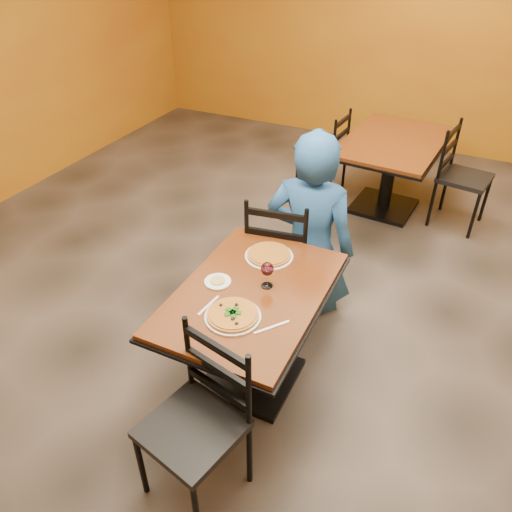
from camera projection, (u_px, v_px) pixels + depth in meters
The scene contains 18 objects.
floor at pixel (281, 331), 3.67m from camera, with size 7.00×8.00×0.01m, color black.
wall_back at pixel (419, 22), 5.77m from camera, with size 7.00×0.01×3.00m, color #B17713.
table_main at pixel (252, 316), 2.98m from camera, with size 0.83×1.23×0.75m.
table_second at pixel (391, 158), 4.88m from camera, with size 1.01×1.41×0.75m.
chair_main_near at pixel (192, 430), 2.41m from camera, with size 0.44×0.44×0.97m, color black, non-canonical shape.
chair_main_far at pixel (282, 251), 3.64m from camera, with size 0.45×0.45×1.00m, color black, non-canonical shape.
chair_second_left at pixel (322, 155), 5.18m from camera, with size 0.42×0.42×0.93m, color black, non-canonical shape.
chair_second_right at pixel (465, 178), 4.67m from camera, with size 0.44×0.44×0.98m, color black, non-canonical shape.
diner at pixel (311, 224), 3.56m from camera, with size 0.68×0.45×1.42m, color navy.
plate_main at pixel (233, 317), 2.68m from camera, with size 0.31×0.31×0.01m, color white.
pizza_main at pixel (233, 314), 2.67m from camera, with size 0.28×0.28×0.02m, color #92320A.
plate_far at pixel (269, 256), 3.15m from camera, with size 0.31×0.31×0.01m, color white.
pizza_far at pixel (269, 254), 3.14m from camera, with size 0.28×0.28×0.02m, color gold.
side_plate at pixel (218, 282), 2.93m from camera, with size 0.16×0.16×0.01m, color white.
dip at pixel (218, 280), 2.93m from camera, with size 0.09×0.09×0.01m, color tan.
wine_glass at pixel (267, 274), 2.85m from camera, with size 0.08×0.08×0.18m, color white, non-canonical shape.
fork at pixel (208, 305), 2.76m from camera, with size 0.01×0.19×0.00m, color silver.
knife at pixel (272, 327), 2.61m from camera, with size 0.01×0.21×0.00m, color silver.
Camera 1 is at (0.99, -2.51, 2.56)m, focal length 34.61 mm.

